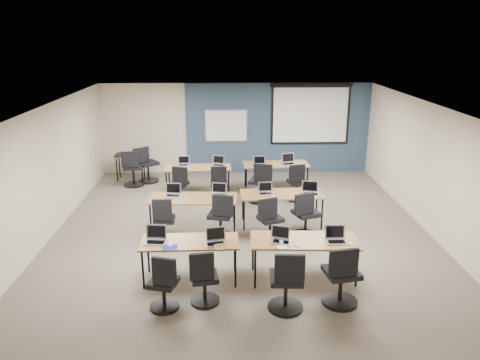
{
  "coord_description": "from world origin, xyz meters",
  "views": [
    {
      "loc": [
        -0.33,
        -9.33,
        4.11
      ],
      "look_at": [
        -0.02,
        0.4,
        1.03
      ],
      "focal_mm": 35.0,
      "sensor_mm": 36.0,
      "label": 1
    }
  ],
  "objects_px": {
    "laptop_5": "(219,192)",
    "laptop_7": "(311,191)",
    "laptop_4": "(173,193)",
    "task_chair_7": "(305,218)",
    "task_chair_11": "(297,185)",
    "task_chair_4": "(164,223)",
    "task_chair_2": "(287,286)",
    "laptop_0": "(156,238)",
    "laptop_1": "(216,240)",
    "task_chair_3": "(341,280)",
    "task_chair_8": "(179,187)",
    "spare_chair_b": "(133,171)",
    "training_table_back_right": "(276,165)",
    "task_chair_0": "(164,287)",
    "task_chair_9": "(219,187)",
    "spare_chair_a": "(147,167)",
    "utility_table": "(130,158)",
    "training_table_mid_right": "(282,195)",
    "laptop_11": "(288,161)",
    "laptop_9": "(219,163)",
    "training_table_front_left": "(190,244)",
    "task_chair_10": "(260,186)",
    "whiteboard": "(226,126)",
    "task_chair_5": "(221,220)",
    "laptop_6": "(266,191)",
    "task_chair_6": "(269,223)",
    "training_table_back_left": "(198,169)",
    "laptop_3": "(336,238)",
    "training_table_front_right": "(304,242)",
    "task_chair_1": "(204,282)",
    "laptop_8": "(184,163)"
  },
  "relations": [
    {
      "from": "whiteboard",
      "to": "training_table_mid_right",
      "type": "height_order",
      "value": "whiteboard"
    },
    {
      "from": "task_chair_0",
      "to": "task_chair_7",
      "type": "distance_m",
      "value": 3.7
    },
    {
      "from": "spare_chair_a",
      "to": "task_chair_7",
      "type": "bearing_deg",
      "value": -80.75
    },
    {
      "from": "training_table_back_left",
      "to": "task_chair_7",
      "type": "distance_m",
      "value": 3.73
    },
    {
      "from": "spare_chair_b",
      "to": "laptop_9",
      "type": "bearing_deg",
      "value": -18.32
    },
    {
      "from": "laptop_4",
      "to": "spare_chair_b",
      "type": "height_order",
      "value": "spare_chair_b"
    },
    {
      "from": "task_chair_3",
      "to": "laptop_6",
      "type": "xyz_separation_m",
      "value": [
        -0.91,
        3.29,
        0.36
      ]
    },
    {
      "from": "laptop_8",
      "to": "task_chair_10",
      "type": "relative_size",
      "value": 0.29
    },
    {
      "from": "task_chair_2",
      "to": "laptop_11",
      "type": "xyz_separation_m",
      "value": [
        0.78,
        5.82,
        0.37
      ]
    },
    {
      "from": "training_table_back_left",
      "to": "laptop_8",
      "type": "height_order",
      "value": "laptop_8"
    },
    {
      "from": "whiteboard",
      "to": "task_chair_11",
      "type": "distance_m",
      "value": 3.29
    },
    {
      "from": "training_table_front_left",
      "to": "task_chair_10",
      "type": "height_order",
      "value": "task_chair_10"
    },
    {
      "from": "laptop_1",
      "to": "task_chair_4",
      "type": "distance_m",
      "value": 2.05
    },
    {
      "from": "laptop_6",
      "to": "task_chair_6",
      "type": "height_order",
      "value": "task_chair_6"
    },
    {
      "from": "whiteboard",
      "to": "training_table_front_left",
      "type": "height_order",
      "value": "whiteboard"
    },
    {
      "from": "laptop_1",
      "to": "laptop_9",
      "type": "distance_m",
      "value": 4.84
    },
    {
      "from": "training_table_back_right",
      "to": "task_chair_0",
      "type": "xyz_separation_m",
      "value": [
        -2.32,
        -5.76,
        -0.3
      ]
    },
    {
      "from": "task_chair_11",
      "to": "laptop_0",
      "type": "bearing_deg",
      "value": -143.19
    },
    {
      "from": "laptop_3",
      "to": "task_chair_3",
      "type": "xyz_separation_m",
      "value": [
        -0.07,
        -0.79,
        -0.36
      ]
    },
    {
      "from": "task_chair_2",
      "to": "laptop_4",
      "type": "height_order",
      "value": "task_chair_2"
    },
    {
      "from": "laptop_0",
      "to": "spare_chair_b",
      "type": "bearing_deg",
      "value": 111.37
    },
    {
      "from": "training_table_back_left",
      "to": "utility_table",
      "type": "relative_size",
      "value": 2.06
    },
    {
      "from": "task_chair_7",
      "to": "utility_table",
      "type": "xyz_separation_m",
      "value": [
        -4.41,
        4.21,
        0.22
      ]
    },
    {
      "from": "training_table_mid_right",
      "to": "laptop_0",
      "type": "bearing_deg",
      "value": -137.09
    },
    {
      "from": "task_chair_0",
      "to": "laptop_11",
      "type": "bearing_deg",
      "value": 80.99
    },
    {
      "from": "laptop_6",
      "to": "task_chair_11",
      "type": "relative_size",
      "value": 0.31
    },
    {
      "from": "laptop_1",
      "to": "laptop_9",
      "type": "height_order",
      "value": "laptop_1"
    },
    {
      "from": "training_table_mid_right",
      "to": "spare_chair_a",
      "type": "distance_m",
      "value": 4.74
    },
    {
      "from": "task_chair_3",
      "to": "laptop_7",
      "type": "bearing_deg",
      "value": 78.24
    },
    {
      "from": "laptop_4",
      "to": "task_chair_7",
      "type": "distance_m",
      "value": 2.89
    },
    {
      "from": "training_table_mid_right",
      "to": "task_chair_10",
      "type": "relative_size",
      "value": 1.73
    },
    {
      "from": "laptop_7",
      "to": "task_chair_10",
      "type": "distance_m",
      "value": 1.81
    },
    {
      "from": "laptop_1",
      "to": "task_chair_9",
      "type": "xyz_separation_m",
      "value": [
        0.01,
        4.0,
        -0.4
      ]
    },
    {
      "from": "training_table_front_left",
      "to": "laptop_0",
      "type": "xyz_separation_m",
      "value": [
        -0.57,
        -0.01,
        0.12
      ]
    },
    {
      "from": "laptop_7",
      "to": "laptop_3",
      "type": "bearing_deg",
      "value": -76.27
    },
    {
      "from": "task_chair_11",
      "to": "task_chair_4",
      "type": "bearing_deg",
      "value": -158.53
    },
    {
      "from": "training_table_front_right",
      "to": "task_chair_5",
      "type": "bearing_deg",
      "value": 133.15
    },
    {
      "from": "task_chair_2",
      "to": "task_chair_9",
      "type": "bearing_deg",
      "value": 105.91
    },
    {
      "from": "task_chair_3",
      "to": "task_chair_8",
      "type": "distance_m",
      "value": 5.62
    },
    {
      "from": "task_chair_9",
      "to": "whiteboard",
      "type": "bearing_deg",
      "value": 84.67
    },
    {
      "from": "task_chair_1",
      "to": "task_chair_9",
      "type": "xyz_separation_m",
      "value": [
        0.19,
        4.69,
        0.01
      ]
    },
    {
      "from": "laptop_5",
      "to": "laptop_7",
      "type": "xyz_separation_m",
      "value": [
        2.0,
        0.01,
        0.0
      ]
    },
    {
      "from": "task_chair_9",
      "to": "training_table_back_right",
      "type": "bearing_deg",
      "value": 30.35
    },
    {
      "from": "training_table_back_right",
      "to": "task_chair_10",
      "type": "relative_size",
      "value": 1.67
    },
    {
      "from": "laptop_3",
      "to": "laptop_6",
      "type": "height_order",
      "value": "laptop_3"
    },
    {
      "from": "training_table_back_right",
      "to": "laptop_9",
      "type": "bearing_deg",
      "value": -179.37
    },
    {
      "from": "training_table_front_left",
      "to": "laptop_3",
      "type": "relative_size",
      "value": 4.95
    },
    {
      "from": "whiteboard",
      "to": "task_chair_2",
      "type": "height_order",
      "value": "whiteboard"
    },
    {
      "from": "whiteboard",
      "to": "task_chair_5",
      "type": "bearing_deg",
      "value": -91.57
    },
    {
      "from": "laptop_6",
      "to": "utility_table",
      "type": "relative_size",
      "value": 0.37
    }
  ]
}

